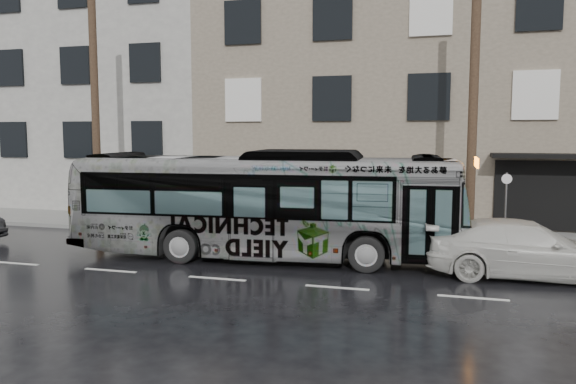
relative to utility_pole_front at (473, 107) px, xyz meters
name	(u,v)px	position (x,y,z in m)	size (l,w,h in m)	color
ground	(249,258)	(-6.50, -3.30, -4.65)	(120.00, 120.00, 0.00)	black
sidewalk	(292,230)	(-6.50, 1.60, -4.58)	(90.00, 3.60, 0.15)	gray
building_taupe	(433,98)	(-1.50, 9.40, 0.85)	(20.00, 12.00, 11.00)	gray
building_grey	(52,65)	(-24.50, 10.90, 3.35)	(26.00, 15.00, 16.00)	#B4B3AA
utility_pole_front	(473,107)	(0.00, 0.00, 0.00)	(0.30, 0.30, 9.00)	#4E3927
utility_pole_rear	(95,111)	(-14.00, 0.00, 0.00)	(0.30, 0.30, 9.00)	#4E3927
sign_post	(505,210)	(1.10, 0.00, -3.30)	(0.06, 0.06, 2.40)	slate
bus	(266,204)	(-6.02, -3.07, -3.00)	(2.77, 11.84, 3.30)	#B2B2B2
white_sedan	(525,249)	(1.30, -3.42, -3.89)	(2.12, 5.21, 1.51)	beige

